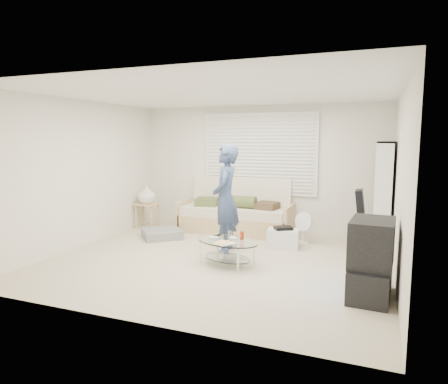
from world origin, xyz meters
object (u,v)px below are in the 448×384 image
at_px(futon_sofa, 236,214).
at_px(tv_unit, 371,259).
at_px(bookshelf, 383,195).
at_px(coffee_table, 227,245).

xyz_separation_m(futon_sofa, tv_unit, (2.56, -2.55, 0.09)).
relative_size(bookshelf, coffee_table, 1.58).
relative_size(futon_sofa, coffee_table, 1.94).
height_order(tv_unit, coffee_table, tv_unit).
bearing_deg(coffee_table, tv_unit, -14.28).
height_order(futon_sofa, coffee_table, futon_sofa).
height_order(bookshelf, coffee_table, bookshelf).
height_order(futon_sofa, bookshelf, bookshelf).
distance_m(futon_sofa, bookshelf, 2.75).
bearing_deg(bookshelf, futon_sofa, 175.70).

